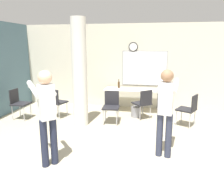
# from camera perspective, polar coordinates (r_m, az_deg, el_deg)

# --- Properties ---
(wall_back) EXTENTS (8.00, 0.15, 2.80)m
(wall_back) POSITION_cam_1_polar(r_m,az_deg,el_deg) (7.46, 3.12, 6.45)
(wall_back) COLOR beige
(wall_back) RESTS_ON ground_plane
(support_pillar) EXTENTS (0.39, 0.39, 2.80)m
(support_pillar) POSITION_cam_1_polar(r_m,az_deg,el_deg) (5.73, -8.47, 4.64)
(support_pillar) COLOR silver
(support_pillar) RESTS_ON ground_plane
(folding_table) EXTENTS (1.77, 0.68, 0.73)m
(folding_table) POSITION_cam_1_polar(r_m,az_deg,el_deg) (7.01, 5.26, 0.07)
(folding_table) COLOR beige
(folding_table) RESTS_ON ground_plane
(bottle_on_table) EXTENTS (0.07, 0.07, 0.29)m
(bottle_on_table) POSITION_cam_1_polar(r_m,az_deg,el_deg) (7.17, 1.79, 1.69)
(bottle_on_table) COLOR #4C3319
(bottle_on_table) RESTS_ON folding_table
(waste_bin) EXTENTS (0.30, 0.30, 0.31)m
(waste_bin) POSITION_cam_1_polar(r_m,az_deg,el_deg) (6.60, 6.29, -5.39)
(waste_bin) COLOR gray
(waste_bin) RESTS_ON ground_plane
(chair_by_left_wall) EXTENTS (0.45, 0.45, 0.87)m
(chair_by_left_wall) POSITION_cam_1_polar(r_m,az_deg,el_deg) (6.86, -23.20, -2.57)
(chair_by_left_wall) COLOR #232328
(chair_by_left_wall) RESTS_ON ground_plane
(chair_table_right) EXTENTS (0.62, 0.62, 0.87)m
(chair_table_right) POSITION_cam_1_polar(r_m,az_deg,el_deg) (6.34, 8.16, -2.84)
(chair_table_right) COLOR #232328
(chair_table_right) RESTS_ON ground_plane
(chair_near_pillar) EXTENTS (0.55, 0.55, 0.87)m
(chair_near_pillar) POSITION_cam_1_polar(r_m,az_deg,el_deg) (6.61, -14.35, -2.49)
(chair_near_pillar) COLOR #232328
(chair_near_pillar) RESTS_ON ground_plane
(chair_table_front) EXTENTS (0.46, 0.46, 0.87)m
(chair_table_front) POSITION_cam_1_polar(r_m,az_deg,el_deg) (5.99, -0.22, -3.59)
(chair_table_front) COLOR #232328
(chair_table_front) RESTS_ON ground_plane
(chair_mid_room) EXTENTS (0.60, 0.60, 0.87)m
(chair_mid_room) POSITION_cam_1_polar(r_m,az_deg,el_deg) (6.04, 19.46, -4.17)
(chair_mid_room) COLOR #232328
(chair_mid_room) RESTS_ON ground_plane
(person_playing_side) EXTENTS (0.46, 0.69, 1.69)m
(person_playing_side) POSITION_cam_1_polar(r_m,az_deg,el_deg) (4.20, 13.85, -3.94)
(person_playing_side) COLOR #2D3347
(person_playing_side) RESTS_ON ground_plane
(person_playing_front) EXTENTS (0.66, 0.65, 1.71)m
(person_playing_front) POSITION_cam_1_polar(r_m,az_deg,el_deg) (3.94, -16.72, -4.99)
(person_playing_front) COLOR #1E2338
(person_playing_front) RESTS_ON ground_plane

